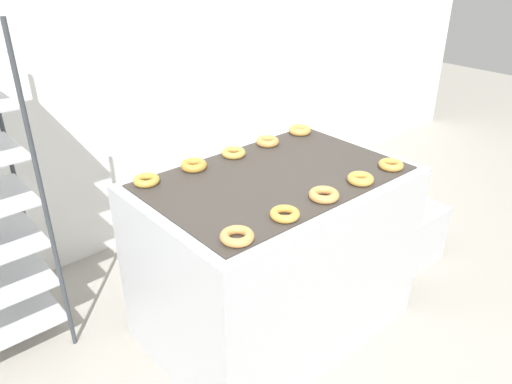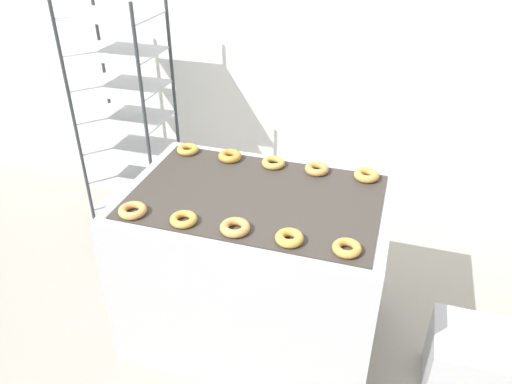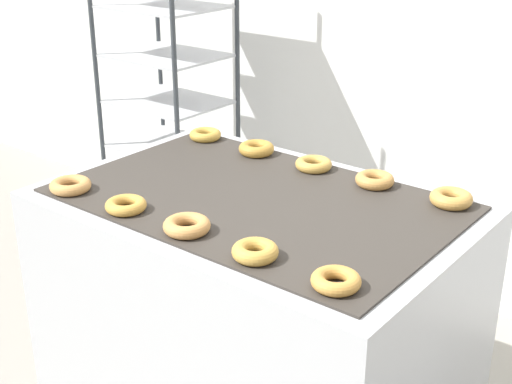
% 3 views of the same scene
% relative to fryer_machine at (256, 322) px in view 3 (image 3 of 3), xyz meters
% --- Properties ---
extents(wall_back, '(8.00, 0.05, 2.80)m').
position_rel_fryer_machine_xyz_m(wall_back, '(-0.00, 1.40, 0.91)').
color(wall_back, white).
rests_on(wall_back, ground_plane).
extents(fryer_machine, '(1.40, 0.94, 0.97)m').
position_rel_fryer_machine_xyz_m(fryer_machine, '(0.00, 0.00, 0.00)').
color(fryer_machine, '#B7BABF').
rests_on(fryer_machine, ground_plane).
extents(baking_rack_cart, '(0.59, 0.48, 1.77)m').
position_rel_fryer_machine_xyz_m(baking_rack_cart, '(-1.25, 0.84, 0.42)').
color(baking_rack_cart, '#33383D').
rests_on(baking_rack_cart, ground_plane).
extents(donut_near_leftmost, '(0.14, 0.14, 0.04)m').
position_rel_fryer_machine_xyz_m(donut_near_leftmost, '(-0.53, -0.34, 0.51)').
color(donut_near_leftmost, tan).
rests_on(donut_near_leftmost, fryer_machine).
extents(donut_near_left, '(0.13, 0.13, 0.04)m').
position_rel_fryer_machine_xyz_m(donut_near_left, '(-0.26, -0.34, 0.51)').
color(donut_near_left, gold).
rests_on(donut_near_left, fryer_machine).
extents(donut_near_center, '(0.14, 0.14, 0.04)m').
position_rel_fryer_machine_xyz_m(donut_near_center, '(0.00, -0.33, 0.51)').
color(donut_near_center, tan).
rests_on(donut_near_center, fryer_machine).
extents(donut_near_right, '(0.13, 0.13, 0.04)m').
position_rel_fryer_machine_xyz_m(donut_near_right, '(0.26, -0.34, 0.51)').
color(donut_near_right, gold).
rests_on(donut_near_right, fryer_machine).
extents(donut_near_rightmost, '(0.13, 0.13, 0.04)m').
position_rel_fryer_machine_xyz_m(donut_near_rightmost, '(0.52, -0.33, 0.51)').
color(donut_near_rightmost, gold).
rests_on(donut_near_rightmost, fryer_machine).
extents(donut_far_leftmost, '(0.13, 0.13, 0.04)m').
position_rel_fryer_machine_xyz_m(donut_far_leftmost, '(-0.54, 0.35, 0.51)').
color(donut_far_leftmost, gold).
rests_on(donut_far_leftmost, fryer_machine).
extents(donut_far_left, '(0.14, 0.14, 0.04)m').
position_rel_fryer_machine_xyz_m(donut_far_left, '(-0.27, 0.34, 0.51)').
color(donut_far_left, '#BC8835').
rests_on(donut_far_left, fryer_machine).
extents(donut_far_center, '(0.13, 0.13, 0.04)m').
position_rel_fryer_machine_xyz_m(donut_far_center, '(-0.00, 0.34, 0.51)').
color(donut_far_center, gold).
rests_on(donut_far_center, fryer_machine).
extents(donut_far_right, '(0.13, 0.13, 0.04)m').
position_rel_fryer_machine_xyz_m(donut_far_right, '(0.25, 0.34, 0.51)').
color(donut_far_right, '#C58B46').
rests_on(donut_far_right, fryer_machine).
extents(donut_far_rightmost, '(0.14, 0.14, 0.04)m').
position_rel_fryer_machine_xyz_m(donut_far_rightmost, '(0.53, 0.35, 0.51)').
color(donut_far_rightmost, gold).
rests_on(donut_far_rightmost, fryer_machine).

